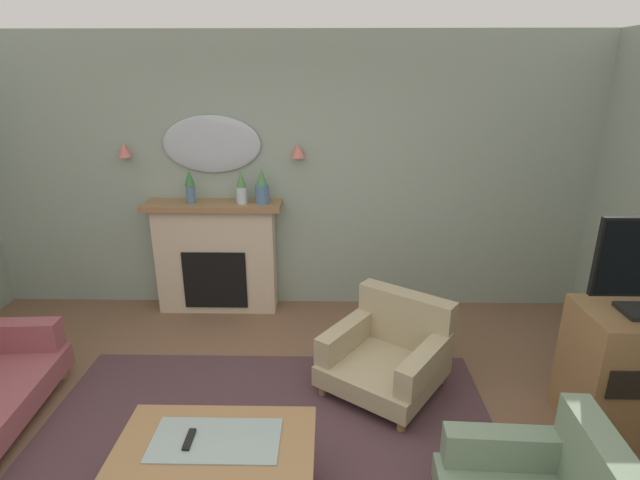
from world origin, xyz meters
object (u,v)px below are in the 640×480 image
(fireplace, at_px, (217,258))
(wall_sconce_left, at_px, (124,150))
(tv_cabinet, at_px, (633,371))
(coffee_table, at_px, (217,449))
(mantel_vase_right, at_px, (241,188))
(mantel_vase_centre, at_px, (190,185))
(wall_sconce_right, at_px, (298,150))
(tv_remote, at_px, (189,440))
(armchair_near_fireplace, at_px, (390,350))
(mantel_vase_left, at_px, (262,189))
(wall_mirror, at_px, (212,144))

(fireplace, bearing_deg, wall_sconce_left, 173.84)
(tv_cabinet, bearing_deg, coffee_table, -165.56)
(mantel_vase_right, xyz_separation_m, coffee_table, (0.23, -2.43, -0.93))
(mantel_vase_centre, bearing_deg, wall_sconce_left, 169.54)
(mantel_vase_centre, xyz_separation_m, wall_sconce_right, (1.05, 0.12, 0.32))
(tv_remote, distance_m, armchair_near_fireplace, 1.73)
(mantel_vase_left, distance_m, wall_sconce_left, 1.40)
(fireplace, bearing_deg, armchair_near_fireplace, -38.39)
(armchair_near_fireplace, bearing_deg, wall_sconce_left, 150.81)
(mantel_vase_left, xyz_separation_m, wall_mirror, (-0.50, 0.17, 0.40))
(coffee_table, bearing_deg, tv_cabinet, 14.44)
(fireplace, relative_size, mantel_vase_centre, 4.04)
(mantel_vase_right, xyz_separation_m, tv_cabinet, (2.93, -1.74, -0.86))
(tv_cabinet, bearing_deg, wall_sconce_left, 155.54)
(fireplace, bearing_deg, tv_cabinet, -28.64)
(wall_sconce_left, bearing_deg, fireplace, -6.16)
(wall_sconce_left, bearing_deg, mantel_vase_right, -5.96)
(fireplace, height_order, tv_remote, fireplace)
(mantel_vase_left, xyz_separation_m, armchair_near_fireplace, (1.14, -1.27, -1.00))
(wall_sconce_left, height_order, coffee_table, wall_sconce_left)
(mantel_vase_left, distance_m, wall_mirror, 0.66)
(mantel_vase_left, xyz_separation_m, coffee_table, (0.03, -2.43, -0.92))
(tv_remote, distance_m, tv_cabinet, 2.94)
(mantel_vase_right, bearing_deg, tv_remote, -88.05)
(fireplace, height_order, wall_sconce_right, wall_sconce_right)
(mantel_vase_right, height_order, wall_sconce_left, wall_sconce_left)
(mantel_vase_right, height_order, wall_sconce_right, wall_sconce_right)
(fireplace, bearing_deg, coffee_table, -77.90)
(wall_mirror, bearing_deg, wall_sconce_right, -3.37)
(wall_sconce_right, bearing_deg, mantel_vase_left, -161.08)
(mantel_vase_centre, relative_size, wall_mirror, 0.35)
(mantel_vase_left, bearing_deg, mantel_vase_right, 180.00)
(mantel_vase_right, distance_m, coffee_table, 2.62)
(wall_mirror, height_order, armchair_near_fireplace, wall_mirror)
(wall_sconce_right, bearing_deg, fireplace, -173.84)
(fireplace, xyz_separation_m, wall_sconce_right, (0.85, 0.09, 1.09))
(wall_sconce_right, distance_m, armchair_near_fireplace, 2.10)
(mantel_vase_right, height_order, mantel_vase_left, mantel_vase_left)
(tv_cabinet, bearing_deg, tv_remote, -166.05)
(armchair_near_fireplace, xyz_separation_m, tv_cabinet, (1.59, -0.47, 0.15))
(coffee_table, distance_m, armchair_near_fireplace, 1.61)
(mantel_vase_left, distance_m, armchair_near_fireplace, 1.98)
(mantel_vase_left, bearing_deg, wall_sconce_right, 18.92)
(wall_sconce_right, bearing_deg, armchair_near_fireplace, -60.43)
(wall_sconce_left, bearing_deg, wall_sconce_right, 0.00)
(fireplace, relative_size, wall_mirror, 1.42)
(mantel_vase_left, xyz_separation_m, tv_cabinet, (2.73, -1.74, -0.86))
(coffee_table, distance_m, tv_cabinet, 2.79)
(wall_sconce_right, xyz_separation_m, coffee_table, (-0.32, -2.55, -1.28))
(wall_mirror, distance_m, tv_cabinet, 3.96)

